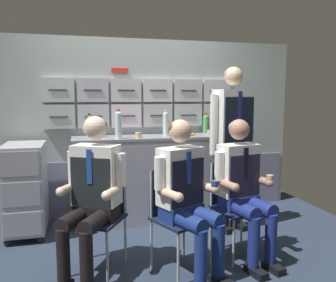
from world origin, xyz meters
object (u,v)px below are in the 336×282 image
object	(u,v)px
folding_chair_left	(101,206)
crew_member_by_counter	(244,184)
service_trolley	(26,187)
folding_chair_by_counter	(232,197)
crew_member_standing	(232,133)
water_bottle_short	(206,124)
coffee_cup_white	(138,135)
crew_member_left	(92,188)
folding_chair_right	(174,207)
crew_member_right	(187,190)
snack_banana	(189,134)

from	to	relation	value
folding_chair_left	crew_member_by_counter	xyz separation A→B (m)	(1.23, -0.19, 0.17)
service_trolley	crew_member_by_counter	distance (m)	2.25
folding_chair_by_counter	crew_member_standing	bearing A→B (deg)	66.59
folding_chair_left	crew_member_by_counter	bearing A→B (deg)	-8.68
crew_member_by_counter	water_bottle_short	bearing A→B (deg)	83.52
water_bottle_short	coffee_cup_white	xyz separation A→B (m)	(-0.91, -0.31, -0.09)
crew_member_left	folding_chair_right	distance (m)	0.71
water_bottle_short	crew_member_right	bearing A→B (deg)	-115.60
folding_chair_left	crew_member_standing	size ratio (longest dim) A/B	0.48
service_trolley	folding_chair_right	bearing A→B (deg)	-38.95
water_bottle_short	coffee_cup_white	world-z (taller)	water_bottle_short
crew_member_left	water_bottle_short	xyz separation A→B (m)	(1.47, 1.34, 0.40)
crew_member_standing	snack_banana	bearing A→B (deg)	129.38
crew_member_standing	coffee_cup_white	xyz separation A→B (m)	(-0.95, 0.39, -0.04)
crew_member_left	crew_member_by_counter	world-z (taller)	crew_member_left
snack_banana	crew_member_by_counter	bearing A→B (deg)	-82.32
crew_member_standing	crew_member_right	bearing A→B (deg)	-133.11
crew_member_left	crew_member_right	world-z (taller)	crew_member_left
service_trolley	coffee_cup_white	bearing A→B (deg)	-0.10
crew_member_right	folding_chair_by_counter	xyz separation A→B (m)	(0.54, 0.29, -0.18)
crew_member_left	snack_banana	distance (m)	1.60
crew_member_by_counter	crew_member_standing	size ratio (longest dim) A/B	0.71
service_trolley	crew_member_left	size ratio (longest dim) A/B	0.74
crew_member_by_counter	crew_member_standing	xyz separation A→B (m)	(0.20, 0.69, 0.38)
folding_chair_left	crew_member_left	bearing A→B (deg)	-120.34
folding_chair_right	coffee_cup_white	world-z (taller)	coffee_cup_white
crew_member_left	folding_chair_by_counter	distance (m)	1.30
coffee_cup_white	snack_banana	world-z (taller)	coffee_cup_white
crew_member_right	folding_chair_by_counter	bearing A→B (deg)	28.42
water_bottle_short	folding_chair_right	bearing A→B (deg)	-119.96
folding_chair_by_counter	crew_member_standing	world-z (taller)	crew_member_standing
service_trolley	crew_member_standing	distance (m)	2.26
crew_member_by_counter	water_bottle_short	world-z (taller)	crew_member_by_counter
snack_banana	folding_chair_right	bearing A→B (deg)	-113.88
folding_chair_by_counter	folding_chair_left	bearing A→B (deg)	178.58
crew_member_right	folding_chair_left	bearing A→B (deg)	154.03
crew_member_right	crew_member_standing	distance (m)	1.18
crew_member_left	coffee_cup_white	world-z (taller)	crew_member_left
crew_member_left	coffee_cup_white	distance (m)	1.21
folding_chair_right	water_bottle_short	size ratio (longest dim) A/B	3.38
crew_member_by_counter	crew_member_left	bearing A→B (deg)	177.74
snack_banana	crew_member_standing	bearing A→B (deg)	-50.62
water_bottle_short	snack_banana	bearing A→B (deg)	-137.81
crew_member_right	water_bottle_short	size ratio (longest dim) A/B	5.06
service_trolley	coffee_cup_white	distance (m)	1.31
crew_member_left	water_bottle_short	distance (m)	2.03
water_bottle_short	snack_banana	size ratio (longest dim) A/B	1.46
crew_member_left	crew_member_right	size ratio (longest dim) A/B	1.02
folding_chair_right	folding_chair_by_counter	size ratio (longest dim) A/B	1.00
service_trolley	crew_member_right	bearing A→B (deg)	-41.26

